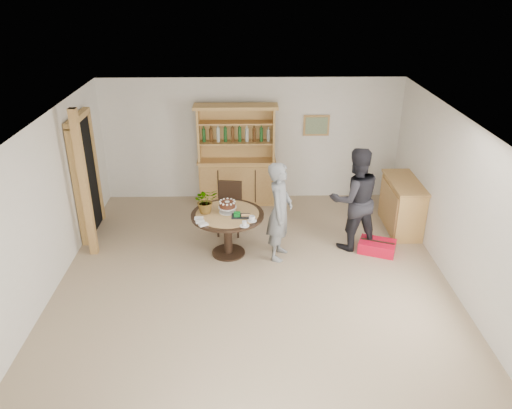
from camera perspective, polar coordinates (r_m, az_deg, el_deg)
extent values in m
plane|color=tan|center=(7.58, -0.20, -9.97)|extent=(7.00, 7.00, 0.00)
cube|color=white|center=(10.18, -0.53, 7.41)|extent=(6.00, 0.04, 2.50)
cube|color=white|center=(7.51, -23.75, -1.58)|extent=(0.04, 7.00, 2.50)
cube|color=white|center=(7.59, 23.07, -1.18)|extent=(0.04, 7.00, 2.50)
cube|color=white|center=(6.46, -0.23, 8.44)|extent=(6.00, 7.00, 0.04)
cube|color=tan|center=(10.16, 6.91, 8.96)|extent=(0.52, 0.03, 0.42)
cube|color=#59724C|center=(10.14, 6.92, 8.93)|extent=(0.44, 0.02, 0.34)
cube|color=black|center=(9.28, -18.91, 2.88)|extent=(0.10, 0.90, 2.10)
cube|color=#DCAD5D|center=(8.84, -19.67, 1.64)|extent=(0.12, 0.10, 2.10)
cube|color=#DCAD5D|center=(9.72, -17.98, 4.02)|extent=(0.12, 0.10, 2.10)
cube|color=#DCAD5D|center=(8.95, -19.75, 9.29)|extent=(0.12, 1.10, 0.10)
cube|color=tan|center=(8.43, -19.04, 2.09)|extent=(0.12, 0.12, 2.50)
cube|color=#DCAD5D|center=(10.21, -2.18, 2.67)|extent=(1.50, 0.50, 0.90)
cube|color=tan|center=(10.04, -2.23, 5.15)|extent=(1.56, 0.54, 0.04)
cube|color=#DCAD5D|center=(9.96, -2.27, 8.32)|extent=(1.50, 0.04, 1.06)
cube|color=#DCAD5D|center=(9.86, -6.57, 7.99)|extent=(0.04, 0.34, 1.06)
cube|color=#DCAD5D|center=(9.83, 2.01, 8.09)|extent=(0.04, 0.34, 1.06)
cube|color=tan|center=(9.87, -2.27, 7.12)|extent=(1.44, 0.32, 0.03)
cube|color=tan|center=(9.75, -2.31, 9.35)|extent=(1.44, 0.32, 0.03)
cube|color=#DCAD5D|center=(9.67, -2.34, 11.12)|extent=(1.62, 0.40, 0.06)
cylinder|color=#194C1E|center=(9.85, -5.57, 7.93)|extent=(0.07, 0.07, 0.28)
cylinder|color=#4C2D14|center=(9.84, -4.64, 7.95)|extent=(0.07, 0.07, 0.28)
cylinder|color=#B2BFB2|center=(9.83, -3.70, 7.96)|extent=(0.07, 0.07, 0.28)
cylinder|color=#194C1E|center=(9.82, -2.76, 7.97)|extent=(0.07, 0.07, 0.28)
cylinder|color=#4C2D14|center=(9.82, -1.81, 7.98)|extent=(0.07, 0.07, 0.28)
cylinder|color=#B2BFB2|center=(9.82, -0.87, 7.99)|extent=(0.07, 0.07, 0.28)
cylinder|color=#194C1E|center=(9.82, 0.07, 8.00)|extent=(0.07, 0.07, 0.28)
cylinder|color=#4C2D14|center=(9.83, 1.01, 8.00)|extent=(0.07, 0.07, 0.28)
cube|color=#DCAD5D|center=(9.51, 16.33, -0.17)|extent=(0.50, 1.20, 0.90)
cube|color=tan|center=(9.33, 16.68, 2.44)|extent=(0.54, 1.26, 0.04)
cylinder|color=black|center=(8.18, -3.28, -1.20)|extent=(1.20, 1.20, 0.04)
cylinder|color=black|center=(8.35, -3.22, -3.47)|extent=(0.14, 0.14, 0.70)
cylinder|color=black|center=(8.53, -3.16, -5.50)|extent=(0.56, 0.56, 0.03)
cylinder|color=tan|center=(8.17, -3.28, -1.04)|extent=(1.04, 1.04, 0.01)
cube|color=black|center=(8.98, -3.08, -0.66)|extent=(0.47, 0.47, 0.04)
cube|color=black|center=(9.04, -2.94, 1.28)|extent=(0.42, 0.08, 0.46)
cube|color=black|center=(8.96, -2.97, 2.57)|extent=(0.42, 0.09, 0.05)
cube|color=black|center=(8.95, -4.36, -2.44)|extent=(0.03, 0.04, 0.44)
cube|color=black|center=(8.90, -2.07, -2.55)|extent=(0.04, 0.04, 0.44)
cube|color=black|center=(9.27, -3.98, -1.41)|extent=(0.03, 0.04, 0.44)
cube|color=black|center=(9.22, -1.77, -1.51)|extent=(0.03, 0.04, 0.44)
cylinder|color=white|center=(8.21, -3.27, -0.83)|extent=(0.28, 0.28, 0.01)
cylinder|color=white|center=(8.20, -3.28, -0.57)|extent=(0.05, 0.05, 0.08)
cylinder|color=white|center=(8.18, -3.29, -0.29)|extent=(0.30, 0.30, 0.01)
cylinder|color=#4D2516|center=(8.15, -3.30, 0.03)|extent=(0.26, 0.26, 0.09)
cylinder|color=white|center=(8.14, -3.30, 0.32)|extent=(0.08, 0.08, 0.01)
sphere|color=white|center=(8.13, -2.46, 0.32)|extent=(0.04, 0.04, 0.04)
sphere|color=white|center=(8.19, -2.56, 0.50)|extent=(0.04, 0.04, 0.04)
sphere|color=white|center=(8.23, -2.86, 0.62)|extent=(0.04, 0.04, 0.04)
sphere|color=white|center=(8.24, -3.28, 0.67)|extent=(0.04, 0.04, 0.04)
sphere|color=white|center=(8.23, -3.70, 0.62)|extent=(0.04, 0.04, 0.04)
sphere|color=white|center=(8.19, -4.02, 0.48)|extent=(0.04, 0.04, 0.04)
sphere|color=white|center=(8.14, -4.15, 0.31)|extent=(0.04, 0.04, 0.04)
sphere|color=white|center=(8.09, -4.05, 0.13)|extent=(0.04, 0.04, 0.04)
sphere|color=white|center=(8.04, -3.76, 0.00)|extent=(0.04, 0.04, 0.04)
sphere|color=white|center=(8.03, -3.33, -0.05)|extent=(0.04, 0.04, 0.04)
sphere|color=white|center=(8.04, -2.90, 0.00)|extent=(0.04, 0.04, 0.04)
sphere|color=white|center=(8.08, -2.58, 0.14)|extent=(0.04, 0.04, 0.04)
imported|color=#3F7233|center=(8.15, -5.77, 0.45)|extent=(0.47, 0.44, 0.42)
cube|color=black|center=(8.05, -1.75, -1.34)|extent=(0.30, 0.20, 0.01)
cube|color=#0C7121|center=(8.04, -2.18, -1.13)|extent=(0.10, 0.10, 0.06)
cube|color=#0C7121|center=(8.02, -2.18, -0.90)|extent=(0.11, 0.02, 0.01)
cylinder|color=white|center=(7.91, -0.45, -1.86)|extent=(0.15, 0.15, 0.01)
imported|color=white|center=(7.89, -0.45, -1.58)|extent=(0.10, 0.10, 0.08)
cylinder|color=white|center=(7.76, -1.32, -2.44)|extent=(0.15, 0.15, 0.01)
imported|color=white|center=(7.74, -1.33, -2.17)|extent=(0.08, 0.08, 0.07)
cube|color=white|center=(8.02, -6.55, -1.57)|extent=(0.14, 0.08, 0.03)
cube|color=white|center=(7.91, -6.41, -1.96)|extent=(0.16, 0.11, 0.03)
cube|color=white|center=(7.81, -6.03, -2.30)|extent=(0.16, 0.14, 0.03)
imported|color=slate|center=(8.06, 2.73, -0.80)|extent=(0.55, 0.70, 1.67)
imported|color=black|center=(8.48, 11.21, 0.60)|extent=(0.99, 0.83, 1.80)
cube|color=red|center=(8.76, 13.67, -4.70)|extent=(0.71, 0.59, 0.20)
cube|color=black|center=(8.71, 13.74, -4.10)|extent=(0.53, 0.24, 0.01)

